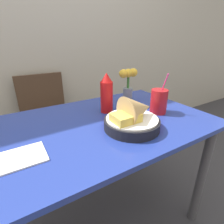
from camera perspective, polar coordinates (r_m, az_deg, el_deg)
ground_plane at (r=1.39m, az=-3.11°, el=-31.50°), size 12.00×12.00×0.00m
wall_window at (r=1.80m, az=-22.02°, el=26.78°), size 7.00×0.06×2.60m
dining_table at (r=0.96m, az=-3.91°, el=-8.96°), size 1.18×0.73×0.73m
chair_far_window at (r=1.68m, az=-20.76°, el=-0.37°), size 0.40×0.40×0.85m
food_basket at (r=0.83m, az=7.17°, el=-1.63°), size 0.27×0.27×0.16m
ketchup_bottle at (r=1.00m, az=-1.77°, el=6.03°), size 0.07×0.07×0.23m
drink_cup at (r=1.03m, az=15.00°, el=3.15°), size 0.09×0.09×0.23m
flower_vase at (r=1.16m, az=5.28°, el=9.56°), size 0.13×0.06×0.22m
napkin at (r=0.73m, az=-27.73°, el=-13.04°), size 0.17×0.14×0.01m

